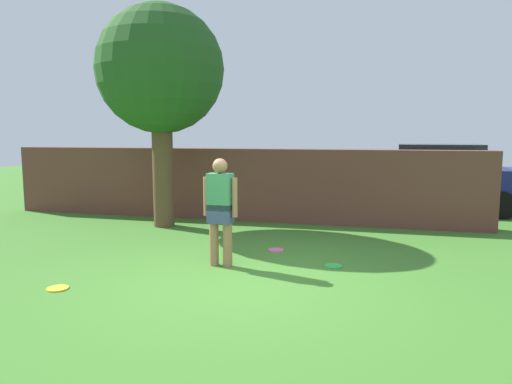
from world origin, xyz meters
The scene contains 8 objects.
ground_plane centered at (0.00, 0.00, 0.00)m, with size 40.00×40.00×0.00m, color #3D7528.
brick_wall centered at (-1.50, 4.57, 0.82)m, with size 11.18×0.50×1.64m, color brown.
tree centered at (-2.71, 3.38, 3.26)m, with size 2.65×2.65×4.63m.
person centered at (-0.54, 0.80, 0.90)m, with size 0.54×0.24×1.62m.
car centered at (3.28, 7.06, 0.86)m, with size 4.29×2.11×1.72m.
frisbee_green centered at (1.11, 1.17, 0.01)m, with size 0.27×0.27×0.02m, color green.
frisbee_yellow centered at (-2.23, -0.72, 0.01)m, with size 0.27×0.27×0.02m, color yellow.
frisbee_pink centered at (0.07, 1.91, 0.01)m, with size 0.27×0.27×0.02m, color pink.
Camera 1 is at (1.65, -5.62, 1.97)m, focal length 32.33 mm.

